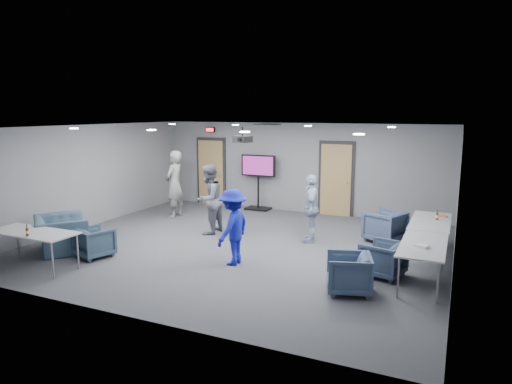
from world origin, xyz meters
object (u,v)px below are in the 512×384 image
at_px(person_d, 233,227).
at_px(chair_right_c, 349,273).
at_px(person_a, 174,184).
at_px(bottle_front, 27,232).
at_px(person_c, 311,208).
at_px(chair_front_b, 61,234).
at_px(chair_right_b, 383,259).
at_px(chair_front_a, 94,242).
at_px(table_front_left, 33,234).
at_px(projector, 242,139).
at_px(table_right_b, 423,246).
at_px(person_b, 209,199).
at_px(table_right_a, 430,223).
at_px(bottle_right, 437,216).
at_px(chair_right_a, 385,226).
at_px(tv_stand, 258,179).

bearing_deg(person_d, chair_right_c, 79.85).
height_order(person_a, bottle_front, person_a).
height_order(person_c, chair_front_b, person_c).
xyz_separation_m(chair_right_b, chair_front_a, (-5.74, -1.33, -0.01)).
relative_size(person_c, table_front_left, 0.87).
xyz_separation_m(person_a, person_d, (3.45, -3.03, -0.20)).
relative_size(chair_right_b, projector, 1.63).
distance_m(chair_right_b, table_right_b, 0.79).
bearing_deg(table_front_left, projector, 51.81).
distance_m(person_c, person_d, 2.40).
bearing_deg(person_b, person_c, 101.49).
height_order(chair_front_b, bottle_front, bottle_front).
distance_m(chair_front_a, table_right_a, 7.17).
distance_m(chair_right_b, table_right_a, 1.97).
bearing_deg(person_a, table_right_b, 65.85).
bearing_deg(table_right_a, bottle_right, -40.83).
bearing_deg(chair_front_a, chair_right_a, -128.72).
bearing_deg(person_d, table_right_b, 98.56).
bearing_deg(chair_right_b, tv_stand, -119.61).
bearing_deg(chair_front_a, person_b, -98.67).
distance_m(person_a, table_right_b, 7.47).
distance_m(table_front_left, tv_stand, 7.00).
xyz_separation_m(chair_front_a, bottle_right, (6.56, 3.28, 0.50)).
bearing_deg(table_right_b, chair_right_a, 22.68).
height_order(table_right_a, tv_stand, tv_stand).
bearing_deg(table_right_b, person_b, 74.85).
relative_size(person_b, person_c, 1.09).
distance_m(person_a, person_c, 4.46).
bearing_deg(chair_front_b, projector, -102.24).
bearing_deg(person_d, bottle_front, -56.13).
bearing_deg(projector, person_c, 30.88).
height_order(person_c, table_front_left, person_c).
height_order(chair_front_a, bottle_front, bottle_front).
relative_size(person_b, chair_right_b, 2.41).
bearing_deg(tv_stand, person_b, -89.42).
xyz_separation_m(person_a, projector, (2.80, -1.25, 1.44)).
bearing_deg(table_right_b, bottle_front, 110.19).
distance_m(person_a, table_front_left, 4.83).
distance_m(chair_front_b, table_front_left, 1.10).
xyz_separation_m(table_right_b, bottle_front, (-6.83, -2.51, 0.13)).
bearing_deg(chair_right_b, person_b, -91.47).
distance_m(chair_right_a, table_right_b, 2.68).
bearing_deg(tv_stand, chair_right_c, -53.05).
relative_size(person_c, table_right_a, 0.83).
distance_m(chair_right_c, chair_front_a, 5.35).
xyz_separation_m(person_c, chair_front_a, (-3.81, -3.01, -0.48)).
xyz_separation_m(chair_right_b, table_right_b, (0.70, -0.09, 0.36)).
relative_size(table_front_left, bottle_front, 8.11).
bearing_deg(bottle_right, chair_front_b, -156.42).
bearing_deg(chair_right_a, chair_front_b, -36.43).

